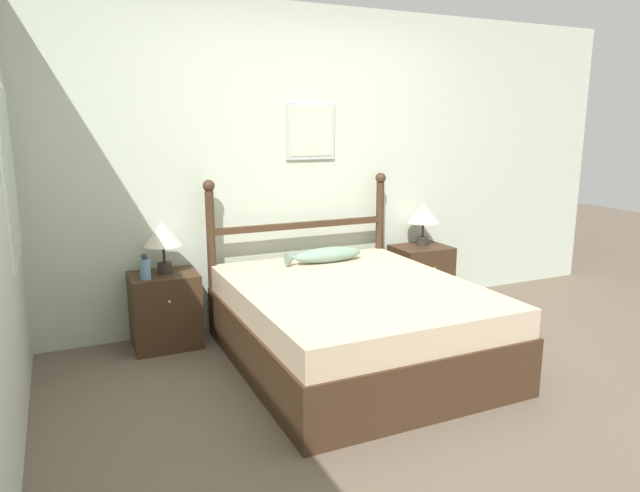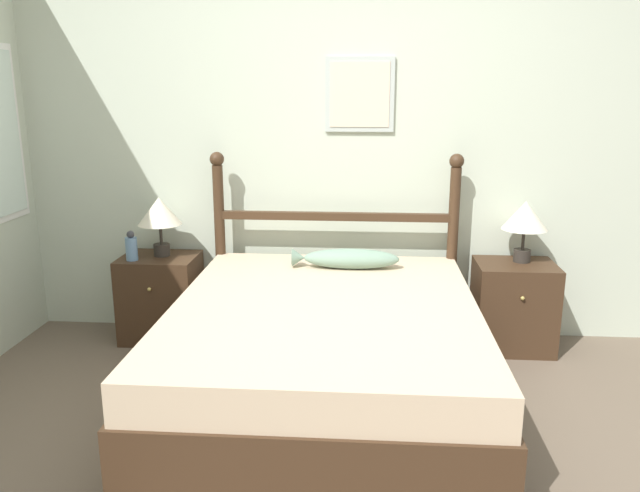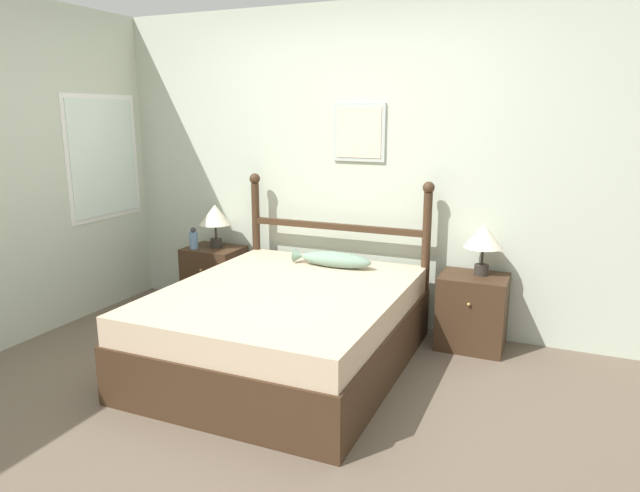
{
  "view_description": "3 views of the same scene",
  "coord_description": "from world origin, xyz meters",
  "px_view_note": "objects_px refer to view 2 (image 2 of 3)",
  "views": [
    {
      "loc": [
        -1.83,
        -2.64,
        1.63
      ],
      "look_at": [
        -0.14,
        1.04,
        0.75
      ],
      "focal_mm": 32.0,
      "sensor_mm": 36.0,
      "label": 1
    },
    {
      "loc": [
        0.13,
        -2.29,
        1.6
      ],
      "look_at": [
        -0.12,
        0.97,
        0.77
      ],
      "focal_mm": 35.0,
      "sensor_mm": 36.0,
      "label": 2
    },
    {
      "loc": [
        1.61,
        -2.64,
        1.71
      ],
      "look_at": [
        -0.01,
        1.11,
        0.76
      ],
      "focal_mm": 32.0,
      "sensor_mm": 36.0,
      "label": 3
    }
  ],
  "objects_px": {
    "bed": "(325,356)",
    "bottle": "(131,247)",
    "nightstand_left": "(161,297)",
    "nightstand_right": "(513,306)",
    "table_lamp_right": "(525,218)",
    "fish_pillow": "(347,259)",
    "table_lamp_left": "(160,213)"
  },
  "relations": [
    {
      "from": "nightstand_left",
      "to": "table_lamp_right",
      "type": "bearing_deg",
      "value": 1.19
    },
    {
      "from": "bottle",
      "to": "nightstand_left",
      "type": "bearing_deg",
      "value": 36.21
    },
    {
      "from": "bed",
      "to": "table_lamp_left",
      "type": "relative_size",
      "value": 5.0
    },
    {
      "from": "bed",
      "to": "bottle",
      "type": "bearing_deg",
      "value": 149.9
    },
    {
      "from": "nightstand_left",
      "to": "fish_pillow",
      "type": "distance_m",
      "value": 1.28
    },
    {
      "from": "bed",
      "to": "nightstand_right",
      "type": "height_order",
      "value": "bed"
    },
    {
      "from": "table_lamp_right",
      "to": "bottle",
      "type": "xyz_separation_m",
      "value": [
        -2.43,
        -0.15,
        -0.19
      ]
    },
    {
      "from": "bed",
      "to": "nightstand_right",
      "type": "xyz_separation_m",
      "value": [
        1.13,
        0.83,
        0.0
      ]
    },
    {
      "from": "bed",
      "to": "nightstand_left",
      "type": "bearing_deg",
      "value": 143.63
    },
    {
      "from": "bed",
      "to": "fish_pillow",
      "type": "relative_size",
      "value": 2.99
    },
    {
      "from": "nightstand_left",
      "to": "table_lamp_left",
      "type": "distance_m",
      "value": 0.56
    },
    {
      "from": "table_lamp_left",
      "to": "fish_pillow",
      "type": "relative_size",
      "value": 0.6
    },
    {
      "from": "table_lamp_left",
      "to": "fish_pillow",
      "type": "distance_m",
      "value": 1.24
    },
    {
      "from": "bed",
      "to": "bottle",
      "type": "xyz_separation_m",
      "value": [
        -1.26,
        0.73,
        0.36
      ]
    },
    {
      "from": "table_lamp_right",
      "to": "bottle",
      "type": "bearing_deg",
      "value": -176.56
    },
    {
      "from": "nightstand_right",
      "to": "fish_pillow",
      "type": "xyz_separation_m",
      "value": [
        -1.04,
        -0.19,
        0.34
      ]
    },
    {
      "from": "table_lamp_right",
      "to": "bed",
      "type": "bearing_deg",
      "value": -143.05
    },
    {
      "from": "table_lamp_right",
      "to": "nightstand_right",
      "type": "bearing_deg",
      "value": -129.97
    },
    {
      "from": "table_lamp_left",
      "to": "bottle",
      "type": "relative_size",
      "value": 2.02
    },
    {
      "from": "bottle",
      "to": "table_lamp_right",
      "type": "bearing_deg",
      "value": 3.44
    },
    {
      "from": "nightstand_right",
      "to": "fish_pillow",
      "type": "distance_m",
      "value": 1.11
    },
    {
      "from": "nightstand_left",
      "to": "table_lamp_right",
      "type": "relative_size",
      "value": 1.45
    },
    {
      "from": "bottle",
      "to": "fish_pillow",
      "type": "xyz_separation_m",
      "value": [
        1.35,
        -0.09,
        -0.02
      ]
    },
    {
      "from": "bed",
      "to": "table_lamp_right",
      "type": "distance_m",
      "value": 1.56
    },
    {
      "from": "nightstand_right",
      "to": "table_lamp_right",
      "type": "relative_size",
      "value": 1.45
    },
    {
      "from": "bed",
      "to": "table_lamp_left",
      "type": "height_order",
      "value": "table_lamp_left"
    },
    {
      "from": "nightstand_right",
      "to": "bottle",
      "type": "height_order",
      "value": "bottle"
    },
    {
      "from": "bed",
      "to": "nightstand_right",
      "type": "bearing_deg",
      "value": 36.37
    },
    {
      "from": "bed",
      "to": "table_lamp_left",
      "type": "xyz_separation_m",
      "value": [
        -1.11,
        0.85,
        0.56
      ]
    },
    {
      "from": "nightstand_right",
      "to": "fish_pillow",
      "type": "bearing_deg",
      "value": -169.43
    },
    {
      "from": "table_lamp_right",
      "to": "bottle",
      "type": "distance_m",
      "value": 2.44
    },
    {
      "from": "table_lamp_right",
      "to": "fish_pillow",
      "type": "bearing_deg",
      "value": -167.38
    }
  ]
}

